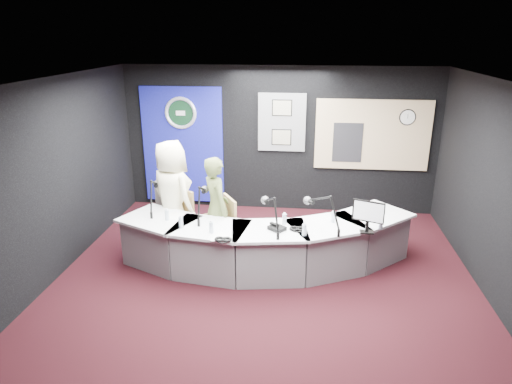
# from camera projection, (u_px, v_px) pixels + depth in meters

# --- Properties ---
(ground) EXTENTS (6.00, 6.00, 0.00)m
(ground) POSITION_uv_depth(u_px,v_px,m) (264.00, 284.00, 6.45)
(ground) COLOR black
(ground) RESTS_ON ground
(ceiling) EXTENTS (6.00, 6.00, 0.02)m
(ceiling) POSITION_uv_depth(u_px,v_px,m) (265.00, 82.00, 5.52)
(ceiling) COLOR silver
(ceiling) RESTS_ON ground
(wall_back) EXTENTS (6.00, 0.02, 2.80)m
(wall_back) POSITION_uv_depth(u_px,v_px,m) (279.00, 140.00, 8.79)
(wall_back) COLOR black
(wall_back) RESTS_ON ground
(wall_front) EXTENTS (6.00, 0.02, 2.80)m
(wall_front) POSITION_uv_depth(u_px,v_px,m) (224.00, 333.00, 3.17)
(wall_front) COLOR black
(wall_front) RESTS_ON ground
(wall_left) EXTENTS (0.02, 6.00, 2.80)m
(wall_left) POSITION_uv_depth(u_px,v_px,m) (48.00, 183.00, 6.30)
(wall_left) COLOR black
(wall_left) RESTS_ON ground
(wall_right) EXTENTS (0.02, 6.00, 2.80)m
(wall_right) POSITION_uv_depth(u_px,v_px,m) (504.00, 200.00, 5.67)
(wall_right) COLOR black
(wall_right) RESTS_ON ground
(broadcast_desk) EXTENTS (4.50, 1.90, 0.75)m
(broadcast_desk) POSITION_uv_depth(u_px,v_px,m) (264.00, 243.00, 6.84)
(broadcast_desk) COLOR silver
(broadcast_desk) RESTS_ON ground
(backdrop_panel) EXTENTS (1.60, 0.05, 2.30)m
(backdrop_panel) POSITION_uv_depth(u_px,v_px,m) (183.00, 146.00, 9.01)
(backdrop_panel) COLOR navy
(backdrop_panel) RESTS_ON wall_back
(agency_seal) EXTENTS (0.63, 0.07, 0.63)m
(agency_seal) POSITION_uv_depth(u_px,v_px,m) (181.00, 113.00, 8.76)
(agency_seal) COLOR silver
(agency_seal) RESTS_ON backdrop_panel
(seal_center) EXTENTS (0.48, 0.01, 0.48)m
(seal_center) POSITION_uv_depth(u_px,v_px,m) (181.00, 113.00, 8.77)
(seal_center) COLOR black
(seal_center) RESTS_ON backdrop_panel
(pinboard) EXTENTS (0.90, 0.04, 1.10)m
(pinboard) POSITION_uv_depth(u_px,v_px,m) (282.00, 122.00, 8.64)
(pinboard) COLOR slate
(pinboard) RESTS_ON wall_back
(framed_photo_upper) EXTENTS (0.34, 0.02, 0.27)m
(framed_photo_upper) POSITION_uv_depth(u_px,v_px,m) (282.00, 108.00, 8.52)
(framed_photo_upper) COLOR gray
(framed_photo_upper) RESTS_ON pinboard
(framed_photo_lower) EXTENTS (0.34, 0.02, 0.27)m
(framed_photo_lower) POSITION_uv_depth(u_px,v_px,m) (281.00, 137.00, 8.71)
(framed_photo_lower) COLOR gray
(framed_photo_lower) RESTS_ON pinboard
(booth_window_frame) EXTENTS (2.12, 0.06, 1.32)m
(booth_window_frame) POSITION_uv_depth(u_px,v_px,m) (372.00, 135.00, 8.53)
(booth_window_frame) COLOR tan
(booth_window_frame) RESTS_ON wall_back
(booth_glow) EXTENTS (2.00, 0.02, 1.20)m
(booth_glow) POSITION_uv_depth(u_px,v_px,m) (372.00, 135.00, 8.52)
(booth_glow) COLOR beige
(booth_glow) RESTS_ON booth_window_frame
(equipment_rack) EXTENTS (0.55, 0.02, 0.75)m
(equipment_rack) POSITION_uv_depth(u_px,v_px,m) (347.00, 143.00, 8.60)
(equipment_rack) COLOR black
(equipment_rack) RESTS_ON booth_window_frame
(wall_clock) EXTENTS (0.28, 0.01, 0.28)m
(wall_clock) POSITION_uv_depth(u_px,v_px,m) (408.00, 117.00, 8.32)
(wall_clock) COLOR white
(wall_clock) RESTS_ON booth_window_frame
(armchair_left) EXTENTS (0.82, 0.82, 1.06)m
(armchair_left) POSITION_uv_depth(u_px,v_px,m) (174.00, 218.00, 7.38)
(armchair_left) COLOR #A2814A
(armchair_left) RESTS_ON ground
(armchair_right) EXTENTS (0.83, 0.83, 1.07)m
(armchair_right) POSITION_uv_depth(u_px,v_px,m) (217.00, 225.00, 7.09)
(armchair_right) COLOR #A2814A
(armchair_right) RESTS_ON ground
(draped_jacket) EXTENTS (0.47, 0.36, 0.70)m
(draped_jacket) POSITION_uv_depth(u_px,v_px,m) (168.00, 208.00, 7.56)
(draped_jacket) COLOR slate
(draped_jacket) RESTS_ON armchair_left
(person_man) EXTENTS (1.05, 0.99, 1.81)m
(person_man) POSITION_uv_depth(u_px,v_px,m) (172.00, 196.00, 7.26)
(person_man) COLOR #FFF7CB
(person_man) RESTS_ON ground
(person_woman) EXTENTS (0.65, 0.71, 1.63)m
(person_woman) POSITION_uv_depth(u_px,v_px,m) (216.00, 208.00, 6.99)
(person_woman) COLOR #546032
(person_woman) RESTS_ON ground
(computer_monitor) EXTENTS (0.41, 0.18, 0.29)m
(computer_monitor) POSITION_uv_depth(u_px,v_px,m) (368.00, 211.00, 6.20)
(computer_monitor) COLOR black
(computer_monitor) RESTS_ON broadcast_desk
(desk_phone) EXTENTS (0.28, 0.28, 0.05)m
(desk_phone) POSITION_uv_depth(u_px,v_px,m) (277.00, 228.00, 6.38)
(desk_phone) COLOR black
(desk_phone) RESTS_ON broadcast_desk
(headphones_near) EXTENTS (0.21, 0.21, 0.04)m
(headphones_near) POSITION_uv_depth(u_px,v_px,m) (298.00, 229.00, 6.38)
(headphones_near) COLOR black
(headphones_near) RESTS_ON broadcast_desk
(headphones_far) EXTENTS (0.20, 0.20, 0.03)m
(headphones_far) POSITION_uv_depth(u_px,v_px,m) (223.00, 239.00, 6.06)
(headphones_far) COLOR black
(headphones_far) RESTS_ON broadcast_desk
(paper_stack) EXTENTS (0.24, 0.31, 0.00)m
(paper_stack) POSITION_uv_depth(u_px,v_px,m) (174.00, 216.00, 6.87)
(paper_stack) COLOR white
(paper_stack) RESTS_ON broadcast_desk
(notepad) EXTENTS (0.20, 0.28, 0.00)m
(notepad) POSITION_uv_depth(u_px,v_px,m) (220.00, 237.00, 6.17)
(notepad) COLOR white
(notepad) RESTS_ON broadcast_desk
(boom_mic_a) EXTENTS (0.21, 0.73, 0.60)m
(boom_mic_a) POSITION_uv_depth(u_px,v_px,m) (154.00, 192.00, 6.98)
(boom_mic_a) COLOR black
(boom_mic_a) RESTS_ON broadcast_desk
(boom_mic_b) EXTENTS (0.16, 0.74, 0.60)m
(boom_mic_b) POSITION_uv_depth(u_px,v_px,m) (202.00, 199.00, 6.71)
(boom_mic_b) COLOR black
(boom_mic_b) RESTS_ON broadcast_desk
(boom_mic_c) EXTENTS (0.35, 0.70, 0.60)m
(boom_mic_c) POSITION_uv_depth(u_px,v_px,m) (271.00, 210.00, 6.28)
(boom_mic_c) COLOR black
(boom_mic_c) RESTS_ON broadcast_desk
(boom_mic_d) EXTENTS (0.56, 0.56, 0.60)m
(boom_mic_d) POSITION_uv_depth(u_px,v_px,m) (323.00, 209.00, 6.32)
(boom_mic_d) COLOR black
(boom_mic_d) RESTS_ON broadcast_desk
(water_bottles) EXTENTS (3.14, 0.62, 0.18)m
(water_bottles) POSITION_uv_depth(u_px,v_px,m) (271.00, 221.00, 6.46)
(water_bottles) COLOR silver
(water_bottles) RESTS_ON broadcast_desk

